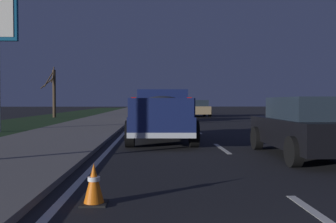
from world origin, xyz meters
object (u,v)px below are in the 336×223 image
object	(u,v)px
sedan_tan	(198,108)
bare_tree_far	(54,91)
traffic_cone_near	(94,184)
sedan_silver	(161,110)
sedan_black	(308,127)
sedan_blue	(155,108)
pickup_truck	(163,114)

from	to	relation	value
sedan_tan	bare_tree_far	bearing A→B (deg)	94.75
bare_tree_far	traffic_cone_near	xyz separation A→B (m)	(-28.26, -8.00, -2.01)
sedan_silver	sedan_tan	size ratio (longest dim) A/B	0.99
sedan_black	sedan_blue	distance (m)	24.85
pickup_truck	sedan_silver	size ratio (longest dim) A/B	1.25
sedan_silver	traffic_cone_near	xyz separation A→B (m)	(-21.68, 1.33, -0.50)
sedan_blue	traffic_cone_near	distance (m)	28.79
bare_tree_far	sedan_black	bearing A→B (deg)	-151.97
sedan_black	sedan_silver	bearing A→B (deg)	11.21
bare_tree_far	traffic_cone_near	distance (m)	29.44
sedan_black	sedan_tan	distance (m)	25.11
pickup_truck	bare_tree_far	xyz separation A→B (m)	(19.98, 9.16, 1.32)
sedan_blue	sedan_tan	bearing A→B (deg)	-81.98
sedan_blue	sedan_black	bearing A→B (deg)	-171.07
sedan_silver	pickup_truck	bearing A→B (deg)	179.24
sedan_blue	sedan_silver	bearing A→B (deg)	-176.77
pickup_truck	sedan_black	size ratio (longest dim) A/B	1.24
sedan_tan	bare_tree_far	world-z (taller)	bare_tree_far
sedan_black	sedan_silver	world-z (taller)	same
sedan_tan	bare_tree_far	size ratio (longest dim) A/B	0.99
sedan_silver	bare_tree_far	size ratio (longest dim) A/B	0.98
pickup_truck	sedan_blue	distance (m)	20.49
sedan_blue	bare_tree_far	world-z (taller)	bare_tree_far
pickup_truck	sedan_black	xyz separation A→B (m)	(-4.05, -3.64, -0.20)
sedan_black	traffic_cone_near	distance (m)	6.41
sedan_black	traffic_cone_near	xyz separation A→B (m)	(-4.23, 4.79, -0.50)
pickup_truck	sedan_silver	xyz separation A→B (m)	(13.40, -0.18, -0.20)
sedan_silver	sedan_blue	distance (m)	7.11
pickup_truck	sedan_silver	bearing A→B (deg)	-0.76
sedan_silver	sedan_tan	world-z (taller)	same
sedan_black	sedan_blue	world-z (taller)	same
sedan_silver	sedan_black	bearing A→B (deg)	-168.79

